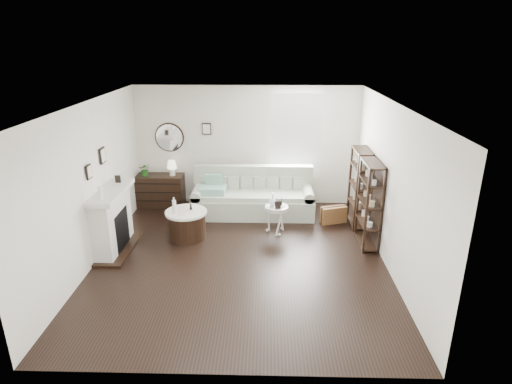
{
  "coord_description": "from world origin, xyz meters",
  "views": [
    {
      "loc": [
        0.45,
        -6.66,
        3.69
      ],
      "look_at": [
        0.25,
        0.8,
        0.96
      ],
      "focal_mm": 30.0,
      "sensor_mm": 36.0,
      "label": 1
    }
  ],
  "objects_px": {
    "sofa": "(253,199)",
    "dresser": "(160,191)",
    "drum_table": "(187,224)",
    "pedestal_table": "(277,209)"
  },
  "relations": [
    {
      "from": "sofa",
      "to": "dresser",
      "type": "xyz_separation_m",
      "value": [
        -2.15,
        0.39,
        0.03
      ]
    },
    {
      "from": "pedestal_table",
      "to": "sofa",
      "type": "bearing_deg",
      "value": 116.58
    },
    {
      "from": "sofa",
      "to": "dresser",
      "type": "bearing_deg",
      "value": 169.76
    },
    {
      "from": "drum_table",
      "to": "pedestal_table",
      "type": "distance_m",
      "value": 1.77
    },
    {
      "from": "pedestal_table",
      "to": "drum_table",
      "type": "bearing_deg",
      "value": -171.4
    },
    {
      "from": "dresser",
      "to": "pedestal_table",
      "type": "xyz_separation_m",
      "value": [
        2.65,
        -1.38,
        0.15
      ]
    },
    {
      "from": "dresser",
      "to": "drum_table",
      "type": "distance_m",
      "value": 1.88
    },
    {
      "from": "sofa",
      "to": "pedestal_table",
      "type": "xyz_separation_m",
      "value": [
        0.5,
        -0.99,
        0.18
      ]
    },
    {
      "from": "dresser",
      "to": "pedestal_table",
      "type": "distance_m",
      "value": 2.99
    },
    {
      "from": "dresser",
      "to": "drum_table",
      "type": "xyz_separation_m",
      "value": [
        0.91,
        -1.64,
        -0.09
      ]
    }
  ]
}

